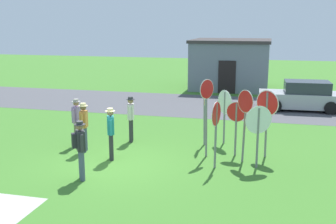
% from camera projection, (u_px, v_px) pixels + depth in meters
% --- Properties ---
extents(ground_plane, '(80.00, 80.00, 0.00)m').
position_uv_depth(ground_plane, '(114.00, 164.00, 13.11)').
color(ground_plane, '#3D7528').
extents(street_asphalt, '(60.00, 6.40, 0.01)m').
position_uv_depth(street_asphalt, '(181.00, 104.00, 22.73)').
color(street_asphalt, '#4C4C51').
rests_on(street_asphalt, ground).
extents(building_background, '(5.29, 5.16, 3.34)m').
position_uv_depth(building_background, '(231.00, 64.00, 28.24)').
color(building_background, slate).
rests_on(building_background, ground).
extents(parked_car_on_street, '(4.36, 2.14, 1.51)m').
position_uv_depth(parked_car_on_street, '(303.00, 97.00, 21.18)').
color(parked_car_on_street, '#A5A8AD').
rests_on(parked_car_on_street, ground).
extents(stop_sign_nearest, '(0.14, 0.84, 2.33)m').
position_uv_depth(stop_sign_nearest, '(205.00, 102.00, 14.86)').
color(stop_sign_nearest, slate).
rests_on(stop_sign_nearest, ground).
extents(stop_sign_low_front, '(0.69, 0.13, 1.88)m').
position_uv_depth(stop_sign_low_front, '(236.00, 120.00, 13.69)').
color(stop_sign_low_front, slate).
rests_on(stop_sign_low_front, ground).
extents(stop_sign_center_cluster, '(0.73, 0.50, 2.29)m').
position_uv_depth(stop_sign_center_cluster, '(267.00, 111.00, 13.46)').
color(stop_sign_center_cluster, slate).
rests_on(stop_sign_center_cluster, ground).
extents(stop_sign_tallest, '(0.54, 0.57, 2.38)m').
position_uv_depth(stop_sign_tallest, '(245.00, 113.00, 13.02)').
color(stop_sign_tallest, slate).
rests_on(stop_sign_tallest, ground).
extents(stop_sign_far_back, '(0.38, 0.58, 2.65)m').
position_uv_depth(stop_sign_far_back, '(207.00, 105.00, 13.49)').
color(stop_sign_far_back, slate).
rests_on(stop_sign_far_back, ground).
extents(stop_sign_rear_right, '(0.78, 0.41, 1.97)m').
position_uv_depth(stop_sign_rear_right, '(258.00, 126.00, 12.53)').
color(stop_sign_rear_right, slate).
rests_on(stop_sign_rear_right, ground).
extents(stop_sign_rear_left, '(0.59, 0.70, 2.03)m').
position_uv_depth(stop_sign_rear_left, '(225.00, 107.00, 15.07)').
color(stop_sign_rear_left, slate).
rests_on(stop_sign_rear_left, ground).
extents(stop_sign_leaning_right, '(0.19, 0.77, 2.12)m').
position_uv_depth(stop_sign_leaning_right, '(216.00, 123.00, 12.45)').
color(stop_sign_leaning_right, slate).
rests_on(stop_sign_leaning_right, ground).
extents(person_with_sunhat, '(0.31, 0.56, 1.74)m').
position_uv_depth(person_with_sunhat, '(131.00, 116.00, 15.40)').
color(person_with_sunhat, '#2D2D33').
rests_on(person_with_sunhat, ground).
extents(person_near_signs, '(0.35, 0.53, 1.74)m').
position_uv_depth(person_near_signs, '(111.00, 131.00, 13.36)').
color(person_near_signs, '#2D2D33').
rests_on(person_near_signs, ground).
extents(person_in_teal, '(0.46, 0.49, 1.74)m').
position_uv_depth(person_in_teal, '(80.00, 146.00, 11.60)').
color(person_in_teal, '#4C5670').
rests_on(person_in_teal, ground).
extents(person_in_blue, '(0.31, 0.56, 1.74)m').
position_uv_depth(person_in_blue, '(84.00, 124.00, 14.21)').
color(person_in_blue, '#4C5670').
rests_on(person_in_blue, ground).
extents(person_holding_notes, '(0.32, 0.57, 1.74)m').
position_uv_depth(person_holding_notes, '(77.00, 119.00, 14.95)').
color(person_holding_notes, '#7A6B56').
rests_on(person_holding_notes, ground).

